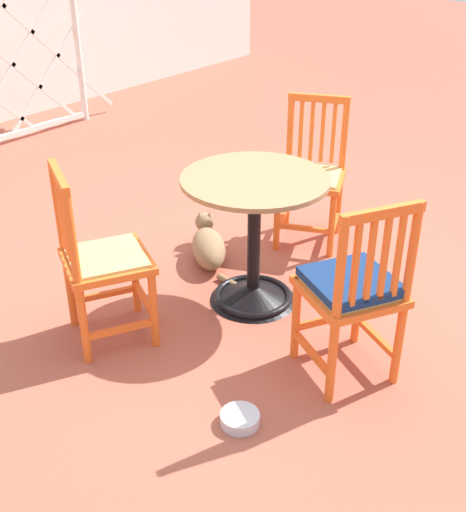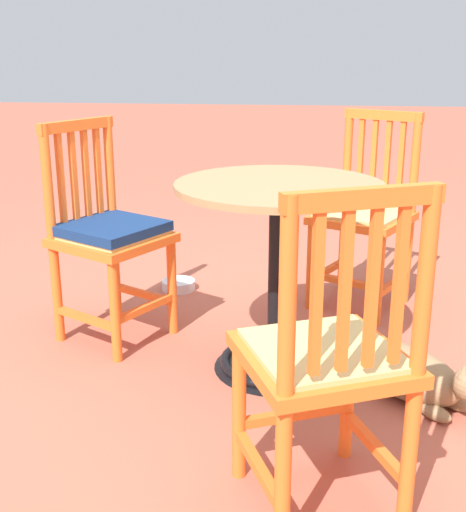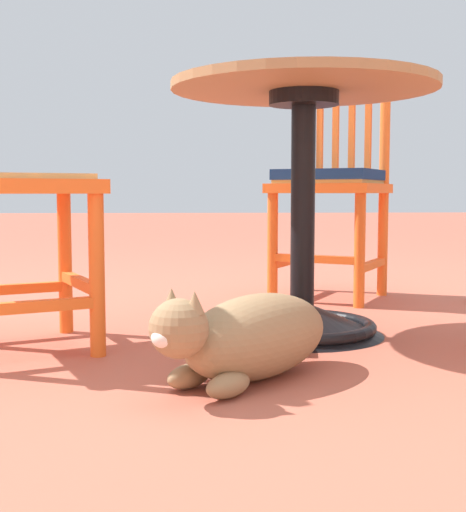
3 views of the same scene
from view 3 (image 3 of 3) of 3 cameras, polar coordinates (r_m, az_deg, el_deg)
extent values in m
plane|color=#AD5642|center=(2.14, 3.52, -6.01)|extent=(24.00, 24.00, 0.00)
cone|color=black|center=(2.06, 5.66, -5.05)|extent=(0.48, 0.48, 0.10)
torus|color=black|center=(2.07, 5.65, -5.73)|extent=(0.44, 0.44, 0.04)
cylinder|color=black|center=(2.03, 5.74, 3.95)|extent=(0.07, 0.07, 0.66)
cylinder|color=black|center=(2.05, 5.83, 12.74)|extent=(0.20, 0.20, 0.04)
cylinder|color=#9E754C|center=(2.05, 5.83, 13.64)|extent=(0.76, 0.76, 0.02)
cylinder|color=orange|center=(2.54, 10.35, 0.83)|extent=(0.04, 0.04, 0.45)
cylinder|color=orange|center=(2.66, 3.27, 1.09)|extent=(0.04, 0.04, 0.45)
cylinder|color=orange|center=(2.87, 12.27, 5.88)|extent=(0.04, 0.04, 0.91)
cylinder|color=orange|center=(2.97, 5.84, 5.95)|extent=(0.04, 0.04, 0.91)
cube|color=orange|center=(2.72, 11.29, -0.72)|extent=(0.19, 0.31, 0.03)
cube|color=orange|center=(2.82, 4.59, -0.41)|extent=(0.19, 0.31, 0.03)
cube|color=orange|center=(2.60, 6.72, -0.25)|extent=(0.31, 0.19, 0.03)
cube|color=orange|center=(2.75, 7.95, 5.51)|extent=(0.54, 0.54, 0.04)
cube|color=tan|center=(2.75, 7.96, 5.96)|extent=(0.48, 0.48, 0.02)
cube|color=orange|center=(2.89, 11.03, 10.36)|extent=(0.03, 0.03, 0.39)
cube|color=orange|center=(2.91, 9.72, 10.35)|extent=(0.03, 0.03, 0.39)
cube|color=orange|center=(2.93, 8.42, 10.33)|extent=(0.03, 0.03, 0.39)
cube|color=orange|center=(2.95, 7.14, 10.31)|extent=(0.03, 0.03, 0.39)
cube|color=orange|center=(2.95, 9.13, 14.41)|extent=(0.35, 0.21, 0.04)
cube|color=navy|center=(2.75, 7.97, 6.59)|extent=(0.49, 0.49, 0.04)
cylinder|color=orange|center=(2.12, -13.61, -0.11)|extent=(0.04, 0.04, 0.45)
cylinder|color=orange|center=(1.79, -11.11, -1.02)|extent=(0.04, 0.04, 0.45)
cube|color=orange|center=(2.10, -18.10, -2.62)|extent=(0.32, 0.16, 0.03)
cube|color=orange|center=(1.76, -16.39, -4.02)|extent=(0.32, 0.16, 0.03)
cube|color=orange|center=(1.96, -12.43, -2.13)|extent=(0.16, 0.32, 0.03)
cube|color=orange|center=(1.91, -17.56, 5.44)|extent=(0.53, 0.53, 0.04)
cube|color=tan|center=(1.91, -17.58, 6.10)|extent=(0.46, 0.46, 0.02)
ellipsoid|color=#8E704C|center=(1.57, 2.04, -6.58)|extent=(0.45, 0.46, 0.19)
ellipsoid|color=silver|center=(1.50, -0.36, -7.55)|extent=(0.23, 0.23, 0.14)
sphere|color=#8E704C|center=(1.38, -4.46, -5.95)|extent=(0.12, 0.12, 0.12)
ellipsoid|color=silver|center=(1.35, -5.72, -6.70)|extent=(0.07, 0.07, 0.04)
cone|color=#8E704C|center=(1.36, -3.16, -3.82)|extent=(0.04, 0.04, 0.04)
cone|color=#8E704C|center=(1.40, -5.06, -3.54)|extent=(0.04, 0.04, 0.04)
ellipsoid|color=#8E704C|center=(1.43, -0.39, -10.54)|extent=(0.12, 0.13, 0.05)
ellipsoid|color=#8E704C|center=(1.50, -3.61, -9.77)|extent=(0.12, 0.13, 0.05)
cylinder|color=#8E704C|center=(1.89, 5.53, -6.85)|extent=(0.07, 0.22, 0.04)
camera|label=1|loc=(4.95, 33.75, 22.60)|focal=45.55mm
camera|label=2|loc=(2.90, -51.48, 19.01)|focal=46.79mm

